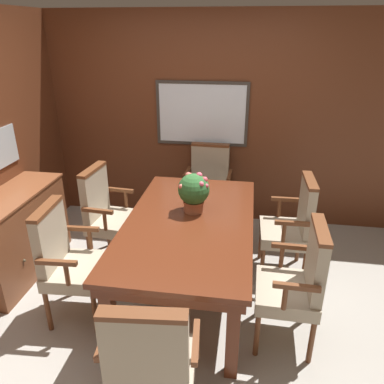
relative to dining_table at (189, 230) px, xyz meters
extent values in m
plane|color=#A39E93|center=(-0.10, -0.28, -0.65)|extent=(14.00, 14.00, 0.00)
cube|color=#5B2D19|center=(-0.10, 1.57, 0.58)|extent=(7.20, 0.06, 2.45)
cube|color=white|center=(-0.10, 1.53, 0.68)|extent=(1.01, 0.01, 0.67)
cube|color=#38332D|center=(-0.10, 1.53, 1.03)|extent=(1.08, 0.02, 0.04)
cube|color=#38332D|center=(-0.10, 1.53, 0.32)|extent=(1.08, 0.02, 0.03)
cube|color=#38332D|center=(-0.62, 1.53, 0.68)|extent=(0.03, 0.02, 0.67)
cube|color=#38332D|center=(0.42, 1.53, 0.68)|extent=(0.03, 0.02, 0.67)
cube|color=#562614|center=(-0.44, -0.85, -0.30)|extent=(0.09, 0.09, 0.70)
cube|color=#562614|center=(0.44, -0.85, -0.30)|extent=(0.09, 0.09, 0.70)
cube|color=#562614|center=(-0.44, 0.85, -0.30)|extent=(0.09, 0.09, 0.70)
cube|color=#562614|center=(0.44, 0.85, -0.30)|extent=(0.09, 0.09, 0.70)
cube|color=#562614|center=(0.00, 0.00, 0.00)|extent=(1.02, 1.86, 0.09)
cube|color=#562614|center=(0.00, 0.00, 0.07)|extent=(1.08, 1.92, 0.04)
cylinder|color=brown|center=(-0.21, 1.07, -0.46)|extent=(0.04, 0.04, 0.38)
cylinder|color=brown|center=(0.21, 1.05, -0.46)|extent=(0.04, 0.04, 0.38)
cylinder|color=brown|center=(-0.19, 1.45, -0.46)|extent=(0.04, 0.04, 0.38)
cylinder|color=brown|center=(0.23, 1.43, -0.46)|extent=(0.04, 0.04, 0.38)
cube|color=tan|center=(0.01, 1.25, -0.22)|extent=(0.51, 0.47, 0.11)
cube|color=tan|center=(0.02, 1.43, 0.08)|extent=(0.45, 0.10, 0.49)
cube|color=brown|center=(0.02, 1.43, 0.34)|extent=(0.45, 0.11, 0.03)
cylinder|color=brown|center=(-0.24, 1.23, -0.06)|extent=(0.04, 0.04, 0.19)
cube|color=brown|center=(-0.24, 1.30, 0.03)|extent=(0.05, 0.31, 0.04)
cylinder|color=brown|center=(0.26, 1.20, -0.06)|extent=(0.04, 0.04, 0.19)
cube|color=brown|center=(0.26, 1.27, 0.03)|extent=(0.05, 0.31, 0.04)
cylinder|color=brown|center=(-0.65, -0.63, -0.46)|extent=(0.04, 0.04, 0.38)
cylinder|color=brown|center=(-0.68, -0.20, -0.46)|extent=(0.04, 0.04, 0.38)
cylinder|color=brown|center=(-1.03, -0.65, -0.46)|extent=(0.04, 0.04, 0.38)
cylinder|color=brown|center=(-1.06, -0.23, -0.46)|extent=(0.04, 0.04, 0.38)
cube|color=tan|center=(-0.85, -0.43, -0.22)|extent=(0.48, 0.51, 0.11)
cube|color=tan|center=(-1.04, -0.44, 0.08)|extent=(0.11, 0.45, 0.49)
cube|color=brown|center=(-1.04, -0.44, 0.34)|extent=(0.12, 0.45, 0.03)
cylinder|color=brown|center=(-0.81, -0.68, -0.06)|extent=(0.04, 0.04, 0.19)
cube|color=brown|center=(-0.87, -0.68, 0.03)|extent=(0.31, 0.06, 0.04)
cylinder|color=brown|center=(-0.84, -0.17, -0.06)|extent=(0.04, 0.04, 0.19)
cube|color=brown|center=(-0.90, -0.18, 0.03)|extent=(0.31, 0.06, 0.04)
cylinder|color=brown|center=(0.62, -0.23, -0.46)|extent=(0.04, 0.04, 0.38)
cylinder|color=brown|center=(0.61, -0.65, -0.46)|extent=(0.04, 0.04, 0.38)
cylinder|color=brown|center=(1.00, -0.24, -0.46)|extent=(0.04, 0.04, 0.38)
cylinder|color=brown|center=(0.99, -0.66, -0.46)|extent=(0.04, 0.04, 0.38)
cube|color=tan|center=(0.80, -0.44, -0.22)|extent=(0.46, 0.49, 0.11)
cube|color=tan|center=(0.99, -0.45, 0.08)|extent=(0.09, 0.45, 0.49)
cube|color=brown|center=(0.99, -0.45, 0.34)|extent=(0.10, 0.45, 0.03)
cylinder|color=brown|center=(0.78, -0.19, -0.06)|extent=(0.04, 0.04, 0.19)
cube|color=brown|center=(0.84, -0.19, 0.03)|extent=(0.31, 0.04, 0.04)
cylinder|color=brown|center=(0.76, -0.70, -0.06)|extent=(0.04, 0.04, 0.19)
cube|color=brown|center=(0.83, -0.70, 0.03)|extent=(0.31, 0.04, 0.04)
cylinder|color=brown|center=(-0.67, 0.18, -0.46)|extent=(0.04, 0.04, 0.38)
cylinder|color=brown|center=(-0.63, 0.61, -0.46)|extent=(0.04, 0.04, 0.38)
cylinder|color=brown|center=(-1.05, 0.22, -0.46)|extent=(0.04, 0.04, 0.38)
cylinder|color=brown|center=(-1.02, 0.64, -0.46)|extent=(0.04, 0.04, 0.38)
cube|color=tan|center=(-0.84, 0.41, -0.22)|extent=(0.48, 0.52, 0.11)
cube|color=tan|center=(-1.02, 0.43, 0.08)|extent=(0.12, 0.45, 0.49)
cube|color=brown|center=(-1.02, 0.43, 0.34)|extent=(0.12, 0.45, 0.03)
cylinder|color=brown|center=(-0.83, 0.16, -0.06)|extent=(0.04, 0.04, 0.19)
cube|color=brown|center=(-0.90, 0.16, 0.03)|extent=(0.31, 0.06, 0.04)
cylinder|color=brown|center=(-0.79, 0.66, -0.06)|extent=(0.04, 0.04, 0.19)
cube|color=brown|center=(-0.86, 0.67, 0.03)|extent=(0.31, 0.06, 0.04)
cylinder|color=brown|center=(0.65, 0.66, -0.46)|extent=(0.04, 0.04, 0.38)
cylinder|color=brown|center=(0.66, 0.23, -0.46)|extent=(0.04, 0.04, 0.38)
cylinder|color=brown|center=(1.03, 0.66, -0.46)|extent=(0.04, 0.04, 0.38)
cylinder|color=brown|center=(1.04, 0.24, -0.46)|extent=(0.04, 0.04, 0.38)
cube|color=tan|center=(0.85, 0.45, -0.22)|extent=(0.46, 0.49, 0.11)
cube|color=tan|center=(1.03, 0.45, 0.08)|extent=(0.09, 0.45, 0.49)
cube|color=brown|center=(1.03, 0.45, 0.34)|extent=(0.10, 0.45, 0.03)
cylinder|color=brown|center=(0.81, 0.70, -0.06)|extent=(0.04, 0.04, 0.19)
cube|color=brown|center=(0.87, 0.70, 0.03)|extent=(0.31, 0.04, 0.04)
cylinder|color=brown|center=(0.82, 0.19, -0.06)|extent=(0.04, 0.04, 0.19)
cube|color=brown|center=(0.88, 0.20, 0.03)|extent=(0.31, 0.04, 0.04)
cylinder|color=brown|center=(0.18, -1.04, -0.46)|extent=(0.04, 0.04, 0.38)
cylinder|color=brown|center=(-0.24, -1.08, -0.46)|extent=(0.04, 0.04, 0.38)
cube|color=tan|center=(-0.01, -1.26, -0.22)|extent=(0.53, 0.49, 0.11)
cube|color=tan|center=(0.01, -1.44, 0.08)|extent=(0.45, 0.12, 0.49)
cube|color=brown|center=(0.01, -1.44, 0.34)|extent=(0.45, 0.13, 0.03)
cylinder|color=brown|center=(0.24, -1.20, -0.06)|extent=(0.04, 0.04, 0.19)
cube|color=brown|center=(0.24, -1.26, 0.03)|extent=(0.07, 0.31, 0.04)
cylinder|color=brown|center=(-0.27, -1.25, -0.06)|extent=(0.04, 0.04, 0.19)
cube|color=brown|center=(-0.26, -1.31, 0.03)|extent=(0.07, 0.31, 0.04)
cylinder|color=#9E5638|center=(0.01, 0.18, 0.14)|extent=(0.17, 0.17, 0.10)
cylinder|color=#9E5638|center=(0.01, 0.18, 0.18)|extent=(0.19, 0.19, 0.02)
sphere|color=#2D602D|center=(0.01, 0.18, 0.31)|extent=(0.28, 0.28, 0.28)
sphere|color=#D16857|center=(-0.05, 0.23, 0.42)|extent=(0.05, 0.05, 0.05)
sphere|color=#DE6758|center=(-0.09, 0.11, 0.35)|extent=(0.04, 0.04, 0.04)
sphere|color=#E75859|center=(0.00, 0.31, 0.32)|extent=(0.05, 0.05, 0.05)
sphere|color=#E65B74|center=(0.09, 0.11, 0.39)|extent=(0.05, 0.05, 0.05)
sphere|color=#E54C5B|center=(0.10, 0.19, 0.40)|extent=(0.05, 0.05, 0.05)
sphere|color=#D65065|center=(0.13, 0.15, 0.36)|extent=(0.04, 0.04, 0.04)
sphere|color=#E75E5F|center=(-0.04, 0.26, 0.40)|extent=(0.05, 0.05, 0.05)
sphere|color=#D95067|center=(0.05, 0.21, 0.43)|extent=(0.06, 0.06, 0.06)
sphere|color=#E94D59|center=(-0.12, 0.23, 0.31)|extent=(0.04, 0.04, 0.04)
cube|color=brown|center=(-1.70, 0.06, -0.24)|extent=(0.42, 1.21, 0.81)
cube|color=brown|center=(-1.70, 0.06, 0.17)|extent=(0.44, 1.24, 0.02)
sphere|color=#4C422D|center=(-1.47, 0.06, -0.02)|extent=(0.03, 0.03, 0.03)
sphere|color=#4C422D|center=(-1.47, -0.22, -0.33)|extent=(0.03, 0.03, 0.03)
sphere|color=#4C422D|center=(-1.47, 0.33, -0.33)|extent=(0.03, 0.03, 0.03)
camera|label=1|loc=(0.46, -2.78, 1.60)|focal=35.00mm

